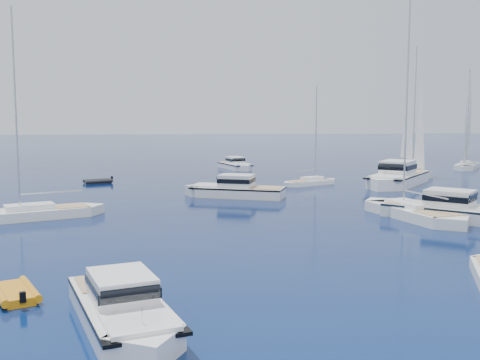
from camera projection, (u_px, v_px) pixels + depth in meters
name	position (u px, v px, depth m)	size (l,w,h in m)	color
ground	(389.00, 289.00, 26.66)	(400.00, 400.00, 0.00)	navy
motor_cruiser_near	(124.00, 325.00, 22.02)	(2.97, 9.69, 2.54)	silver
motor_cruiser_right	(452.00, 220.00, 43.79)	(3.42, 11.19, 2.94)	silver
motor_cruiser_centre	(234.00, 197.00, 55.89)	(3.25, 10.63, 2.79)	silver
motor_cruiser_distant	(396.00, 185.00, 64.78)	(4.15, 13.55, 3.56)	white
motor_cruiser_horizon	(236.00, 169.00, 84.01)	(2.65, 8.65, 2.27)	white
sailboat_mid_r	(413.00, 218.00, 44.74)	(3.18, 12.25, 18.01)	white
sailboat_mid_l	(36.00, 218.00, 44.50)	(2.91, 11.20, 16.47)	silver
sailboat_centre	(310.00, 185.00, 65.21)	(2.05, 7.87, 11.57)	white
sailboat_sails_r	(409.00, 175.00, 76.30)	(3.04, 11.68, 17.18)	silver
sailboat_sails_far	(467.00, 168.00, 84.77)	(2.63, 10.13, 14.90)	white
tender_yellow	(15.00, 297.00, 25.37)	(1.99, 3.63, 0.95)	orange
tender_grey_far	(98.00, 183.00, 66.80)	(1.85, 3.31, 0.95)	black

